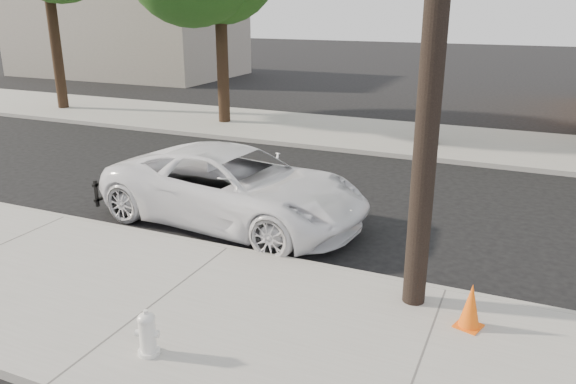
% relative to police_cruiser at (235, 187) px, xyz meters
% --- Properties ---
extents(ground, '(120.00, 120.00, 0.00)m').
position_rel_police_cruiser_xyz_m(ground, '(0.67, 0.60, -0.80)').
color(ground, black).
rests_on(ground, ground).
extents(near_sidewalk, '(90.00, 4.40, 0.15)m').
position_rel_police_cruiser_xyz_m(near_sidewalk, '(0.67, -3.70, -0.73)').
color(near_sidewalk, gray).
rests_on(near_sidewalk, ground).
extents(far_sidewalk, '(90.00, 5.00, 0.15)m').
position_rel_police_cruiser_xyz_m(far_sidewalk, '(0.67, 9.10, -0.73)').
color(far_sidewalk, gray).
rests_on(far_sidewalk, ground).
extents(curb_near, '(90.00, 0.12, 0.16)m').
position_rel_police_cruiser_xyz_m(curb_near, '(0.67, -1.50, -0.73)').
color(curb_near, '#9E9B93').
rests_on(curb_near, ground).
extents(building_far, '(14.00, 8.00, 5.00)m').
position_rel_police_cruiser_xyz_m(building_far, '(-19.33, 20.60, 1.70)').
color(building_far, gray).
rests_on(building_far, ground).
extents(police_cruiser, '(6.02, 3.25, 1.60)m').
position_rel_police_cruiser_xyz_m(police_cruiser, '(0.00, 0.00, 0.00)').
color(police_cruiser, white).
rests_on(police_cruiser, ground).
extents(fire_hydrant, '(0.32, 0.29, 0.60)m').
position_rel_police_cruiser_xyz_m(fire_hydrant, '(1.40, -4.87, -0.36)').
color(fire_hydrant, silver).
rests_on(fire_hydrant, near_sidewalk).
extents(traffic_cone, '(0.43, 0.43, 0.67)m').
position_rel_police_cruiser_xyz_m(traffic_cone, '(5.13, -2.52, -0.33)').
color(traffic_cone, '#FF600D').
rests_on(traffic_cone, near_sidewalk).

